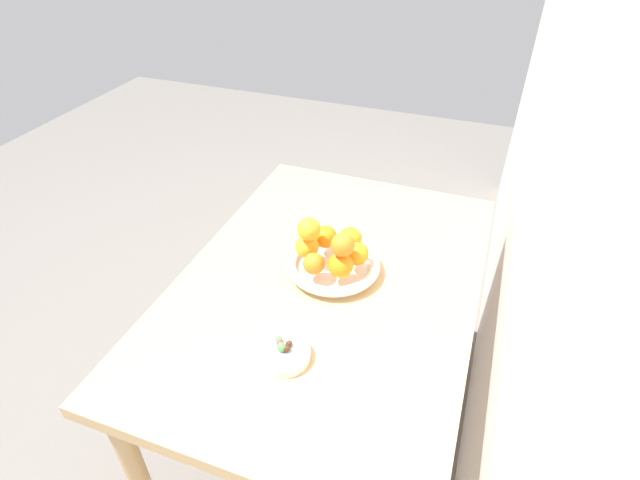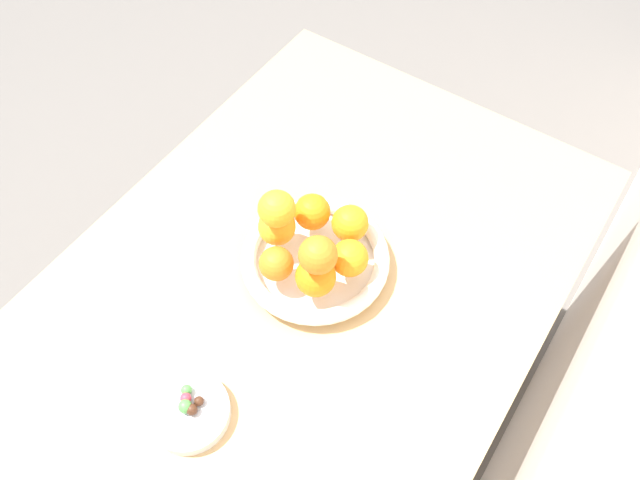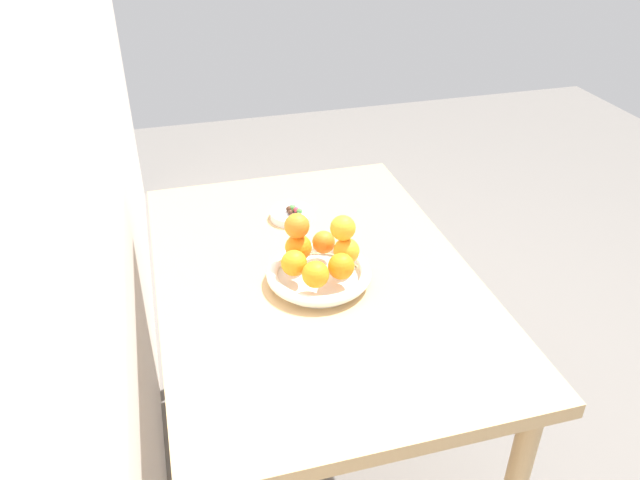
{
  "view_description": "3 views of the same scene",
  "coord_description": "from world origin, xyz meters",
  "px_view_note": "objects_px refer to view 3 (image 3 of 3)",
  "views": [
    {
      "loc": [
        0.94,
        0.32,
        1.61
      ],
      "look_at": [
        -0.01,
        -0.03,
        0.86
      ],
      "focal_mm": 28.0,
      "sensor_mm": 36.0,
      "label": 1
    },
    {
      "loc": [
        0.42,
        0.32,
        1.65
      ],
      "look_at": [
        -0.04,
        0.01,
        0.82
      ],
      "focal_mm": 35.0,
      "sensor_mm": 36.0,
      "label": 2
    },
    {
      "loc": [
        -1.21,
        0.32,
        1.62
      ],
      "look_at": [
        -0.07,
        0.01,
        0.88
      ],
      "focal_mm": 35.0,
      "sensor_mm": 36.0,
      "label": 3
    }
  ],
  "objects_px": {
    "candy_dish": "(292,215)",
    "candy_ball_4": "(292,208)",
    "orange_2": "(298,248)",
    "orange_0": "(346,251)",
    "orange_7": "(297,226)",
    "candy_ball_3": "(300,211)",
    "orange_5": "(341,266)",
    "orange_3": "(294,263)",
    "fruit_bowl": "(320,274)",
    "orange_4": "(316,274)",
    "candy_ball_1": "(290,212)",
    "candy_ball_2": "(296,210)",
    "orange_1": "(324,242)",
    "candy_ball_0": "(288,209)",
    "orange_6": "(343,228)",
    "dining_table": "(315,301)"
  },
  "relations": [
    {
      "from": "orange_1",
      "to": "candy_ball_3",
      "type": "height_order",
      "value": "orange_1"
    },
    {
      "from": "orange_0",
      "to": "candy_ball_4",
      "type": "distance_m",
      "value": 0.32
    },
    {
      "from": "orange_2",
      "to": "orange_4",
      "type": "height_order",
      "value": "orange_2"
    },
    {
      "from": "orange_3",
      "to": "orange_2",
      "type": "bearing_deg",
      "value": -22.64
    },
    {
      "from": "orange_0",
      "to": "orange_4",
      "type": "xyz_separation_m",
      "value": [
        -0.07,
        0.1,
        -0.0
      ]
    },
    {
      "from": "candy_dish",
      "to": "candy_ball_3",
      "type": "distance_m",
      "value": 0.03
    },
    {
      "from": "dining_table",
      "to": "orange_2",
      "type": "relative_size",
      "value": 16.95
    },
    {
      "from": "candy_ball_2",
      "to": "candy_dish",
      "type": "bearing_deg",
      "value": 47.31
    },
    {
      "from": "fruit_bowl",
      "to": "orange_7",
      "type": "height_order",
      "value": "orange_7"
    },
    {
      "from": "orange_1",
      "to": "candy_ball_4",
      "type": "bearing_deg",
      "value": 4.5
    },
    {
      "from": "orange_0",
      "to": "orange_5",
      "type": "xyz_separation_m",
      "value": [
        -0.06,
        0.03,
        -0.0
      ]
    },
    {
      "from": "orange_2",
      "to": "candy_ball_3",
      "type": "relative_size",
      "value": 3.94
    },
    {
      "from": "orange_4",
      "to": "candy_ball_0",
      "type": "height_order",
      "value": "orange_4"
    },
    {
      "from": "orange_5",
      "to": "candy_ball_2",
      "type": "height_order",
      "value": "orange_5"
    },
    {
      "from": "orange_2",
      "to": "candy_ball_4",
      "type": "distance_m",
      "value": 0.27
    },
    {
      "from": "orange_1",
      "to": "candy_ball_4",
      "type": "distance_m",
      "value": 0.26
    },
    {
      "from": "orange_3",
      "to": "candy_ball_1",
      "type": "bearing_deg",
      "value": -10.91
    },
    {
      "from": "orange_0",
      "to": "orange_7",
      "type": "height_order",
      "value": "orange_7"
    },
    {
      "from": "candy_dish",
      "to": "orange_7",
      "type": "xyz_separation_m",
      "value": [
        -0.27,
        0.05,
        0.12
      ]
    },
    {
      "from": "orange_5",
      "to": "candy_ball_2",
      "type": "distance_m",
      "value": 0.36
    },
    {
      "from": "fruit_bowl",
      "to": "orange_5",
      "type": "distance_m",
      "value": 0.08
    },
    {
      "from": "orange_2",
      "to": "fruit_bowl",
      "type": "bearing_deg",
      "value": -143.04
    },
    {
      "from": "candy_dish",
      "to": "orange_0",
      "type": "relative_size",
      "value": 1.92
    },
    {
      "from": "fruit_bowl",
      "to": "candy_dish",
      "type": "distance_m",
      "value": 0.32
    },
    {
      "from": "dining_table",
      "to": "candy_ball_2",
      "type": "bearing_deg",
      "value": -3.95
    },
    {
      "from": "orange_0",
      "to": "orange_1",
      "type": "xyz_separation_m",
      "value": [
        0.06,
        0.04,
        -0.0
      ]
    },
    {
      "from": "orange_6",
      "to": "candy_ball_0",
      "type": "relative_size",
      "value": 3.45
    },
    {
      "from": "candy_ball_4",
      "to": "candy_ball_3",
      "type": "bearing_deg",
      "value": -142.14
    },
    {
      "from": "orange_1",
      "to": "candy_ball_3",
      "type": "xyz_separation_m",
      "value": [
        0.23,
        0.0,
        -0.04
      ]
    },
    {
      "from": "orange_7",
      "to": "candy_ball_1",
      "type": "xyz_separation_m",
      "value": [
        0.25,
        -0.04,
        -0.11
      ]
    },
    {
      "from": "orange_5",
      "to": "candy_ball_4",
      "type": "height_order",
      "value": "orange_5"
    },
    {
      "from": "candy_ball_2",
      "to": "orange_1",
      "type": "bearing_deg",
      "value": -177.23
    },
    {
      "from": "fruit_bowl",
      "to": "orange_4",
      "type": "height_order",
      "value": "orange_4"
    },
    {
      "from": "orange_3",
      "to": "orange_5",
      "type": "xyz_separation_m",
      "value": [
        -0.04,
        -0.1,
        0.0
      ]
    },
    {
      "from": "orange_4",
      "to": "candy_ball_3",
      "type": "height_order",
      "value": "orange_4"
    },
    {
      "from": "orange_4",
      "to": "orange_6",
      "type": "height_order",
      "value": "orange_6"
    },
    {
      "from": "fruit_bowl",
      "to": "orange_1",
      "type": "height_order",
      "value": "orange_1"
    },
    {
      "from": "candy_dish",
      "to": "candy_ball_4",
      "type": "height_order",
      "value": "candy_ball_4"
    },
    {
      "from": "candy_ball_3",
      "to": "orange_5",
      "type": "bearing_deg",
      "value": -177.71
    },
    {
      "from": "fruit_bowl",
      "to": "candy_dish",
      "type": "relative_size",
      "value": 2.07
    },
    {
      "from": "orange_0",
      "to": "orange_5",
      "type": "distance_m",
      "value": 0.07
    },
    {
      "from": "fruit_bowl",
      "to": "candy_ball_4",
      "type": "height_order",
      "value": "candy_ball_4"
    },
    {
      "from": "orange_1",
      "to": "dining_table",
      "type": "bearing_deg",
      "value": 130.24
    },
    {
      "from": "orange_5",
      "to": "candy_ball_4",
      "type": "relative_size",
      "value": 3.03
    },
    {
      "from": "orange_0",
      "to": "candy_ball_4",
      "type": "bearing_deg",
      "value": 11.06
    },
    {
      "from": "candy_ball_1",
      "to": "orange_2",
      "type": "bearing_deg",
      "value": 172.1
    },
    {
      "from": "orange_2",
      "to": "candy_ball_2",
      "type": "bearing_deg",
      "value": -12.18
    },
    {
      "from": "orange_3",
      "to": "candy_ball_2",
      "type": "distance_m",
      "value": 0.33
    },
    {
      "from": "dining_table",
      "to": "candy_ball_2",
      "type": "height_order",
      "value": "candy_ball_2"
    },
    {
      "from": "orange_2",
      "to": "orange_0",
      "type": "bearing_deg",
      "value": -112.1
    }
  ]
}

